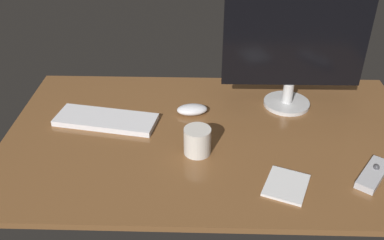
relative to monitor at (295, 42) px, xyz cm
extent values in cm
cube|color=brown|center=(-27.99, -20.57, -26.33)|extent=(140.00, 84.00, 2.00)
cylinder|color=silver|center=(0.00, 0.00, -24.62)|extent=(17.04, 17.04, 1.42)
cylinder|color=silver|center=(0.00, 0.00, -20.03)|extent=(3.81, 3.81, 7.76)
cube|color=black|center=(0.00, 0.00, 2.58)|extent=(49.73, 2.99, 37.46)
cube|color=white|center=(-65.47, -13.90, -24.33)|extent=(37.04, 18.63, 1.99)
ellipsoid|color=silver|center=(-35.32, -7.31, -23.58)|extent=(11.83, 7.81, 3.49)
cube|color=#B7B7BC|center=(18.88, -41.31, -24.27)|extent=(13.87, 16.22, 2.12)
sphere|color=#3F3F44|center=(20.09, -39.65, -22.88)|extent=(1.84, 1.84, 1.84)
cylinder|color=silver|center=(-33.00, -30.59, -20.93)|extent=(8.59, 8.59, 8.79)
cube|color=silver|center=(-7.18, -46.07, -24.91)|extent=(15.61, 16.88, 0.83)
camera|label=1|loc=(-31.51, -140.54, 57.51)|focal=40.32mm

